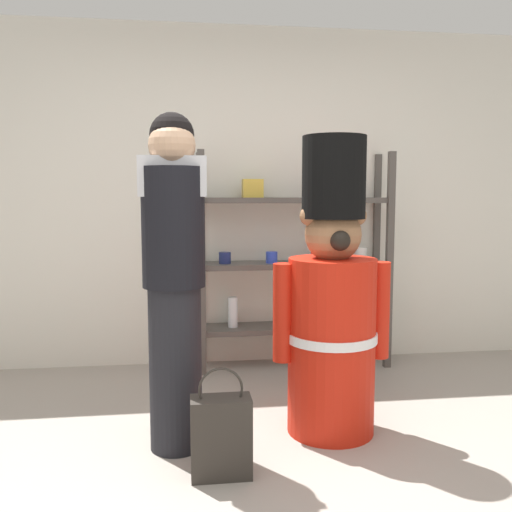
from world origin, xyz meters
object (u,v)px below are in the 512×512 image
at_px(merchandise_shelf, 295,260).
at_px(teddy_bear_guard, 332,308).
at_px(person_shopper, 174,272).
at_px(shopping_bag, 221,436).

xyz_separation_m(merchandise_shelf, teddy_bear_guard, (-0.04, -1.23, -0.13)).
height_order(merchandise_shelf, person_shopper, person_shopper).
bearing_deg(teddy_bear_guard, shopping_bag, -146.32).
bearing_deg(person_shopper, shopping_bag, -57.71).
distance_m(person_shopper, shopping_bag, 0.83).
distance_m(merchandise_shelf, person_shopper, 1.60).
bearing_deg(person_shopper, merchandise_shelf, 55.97).
bearing_deg(person_shopper, teddy_bear_guard, 6.15).
height_order(merchandise_shelf, shopping_bag, merchandise_shelf).
distance_m(teddy_bear_guard, shopping_bag, 0.92).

